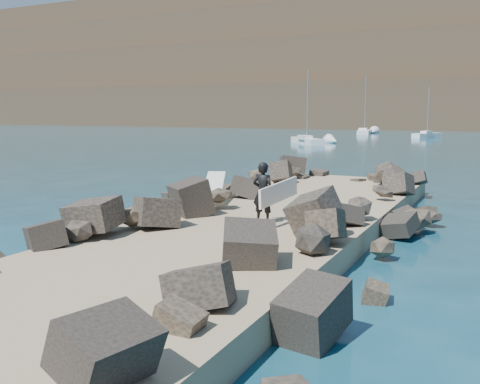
{
  "coord_description": "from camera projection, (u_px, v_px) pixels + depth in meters",
  "views": [
    {
      "loc": [
        6.01,
        -13.07,
        3.53
      ],
      "look_at": [
        0.0,
        -1.0,
        1.5
      ],
      "focal_mm": 40.0,
      "sensor_mm": 36.0,
      "label": 1
    }
  ],
  "objects": [
    {
      "name": "sailboat_a",
      "position": [
        307.0,
        141.0,
        59.19
      ],
      "size": [
        5.46,
        6.22,
        8.23
      ],
      "color": "white",
      "rests_on": "ground"
    },
    {
      "name": "sailboat_e",
      "position": [
        364.0,
        132.0,
        85.1
      ],
      "size": [
        3.01,
        8.15,
        9.52
      ],
      "color": "white",
      "rests_on": "ground"
    },
    {
      "name": "sailboat_b",
      "position": [
        427.0,
        135.0,
        72.84
      ],
      "size": [
        3.39,
        5.75,
        7.03
      ],
      "color": "white",
      "rests_on": "ground"
    },
    {
      "name": "riprap_right",
      "position": [
        345.0,
        247.0,
        12.07
      ],
      "size": [
        2.6,
        22.0,
        1.0
      ],
      "primitive_type": "cube",
      "color": "black",
      "rests_on": "ground"
    },
    {
      "name": "ground",
      "position": [
        256.0,
        241.0,
        14.75
      ],
      "size": [
        800.0,
        800.0,
        0.0
      ],
      "primitive_type": "plane",
      "color": "#0F384C",
      "rests_on": "ground"
    },
    {
      "name": "jetty",
      "position": [
        222.0,
        246.0,
        12.93
      ],
      "size": [
        6.0,
        26.0,
        0.6
      ],
      "primitive_type": "cube",
      "color": "#8C7759",
      "rests_on": "ground"
    },
    {
      "name": "riprap_left",
      "position": [
        137.0,
        223.0,
        14.62
      ],
      "size": [
        2.6,
        22.0,
        1.0
      ],
      "primitive_type": "cube",
      "color": "black",
      "rests_on": "ground"
    },
    {
      "name": "surfboard_resting",
      "position": [
        214.0,
        188.0,
        17.68
      ],
      "size": [
        1.56,
        2.46,
        0.08
      ],
      "primitive_type": "cube",
      "rotation": [
        0.0,
        0.0,
        0.43
      ],
      "color": "white",
      "rests_on": "riprap_left"
    },
    {
      "name": "surfer_with_board",
      "position": [
        265.0,
        192.0,
        14.1
      ],
      "size": [
        0.88,
        2.01,
        1.62
      ],
      "color": "black",
      "rests_on": "jetty"
    }
  ]
}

